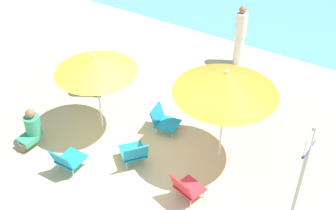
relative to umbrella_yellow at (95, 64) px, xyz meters
name	(u,v)px	position (x,y,z in m)	size (l,w,h in m)	color
ground_plane	(140,172)	(1.45, -0.66, -1.60)	(40.00, 40.00, 0.00)	#CCB789
umbrella_yellow	(95,64)	(0.00, 0.00, 0.00)	(1.63, 1.63, 1.83)	silver
umbrella_orange	(226,83)	(2.53, 0.54, 0.18)	(1.91, 1.91, 2.05)	silver
beach_chair_a	(134,152)	(1.25, -0.56, -1.27)	(0.76, 0.74, 0.64)	teal
beach_chair_b	(67,160)	(0.28, -1.37, -1.29)	(0.47, 0.57, 0.60)	teal
beach_chair_c	(186,187)	(2.52, -0.79, -1.28)	(0.59, 0.61, 0.62)	red
beach_chair_d	(163,120)	(1.17, 0.61, -1.31)	(0.60, 0.53, 0.57)	teal
person_a	(240,35)	(1.35, 3.95, -0.79)	(0.30, 0.30, 1.60)	silver
person_b	(90,77)	(-1.01, 0.86, -1.14)	(0.56, 0.47, 0.95)	black
person_c	(31,128)	(-0.87, -1.14, -1.19)	(0.35, 0.56, 0.85)	#389970
warning_sign	(302,173)	(4.33, -0.62, -0.07)	(0.06, 0.45, 2.40)	#ADADB2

